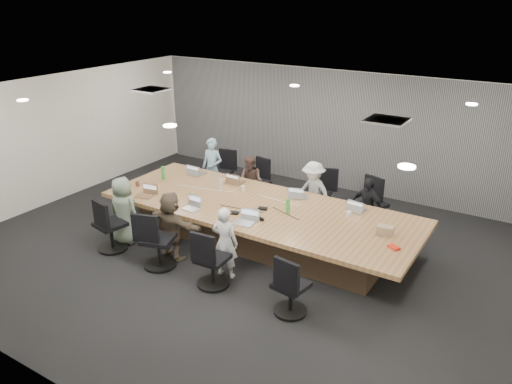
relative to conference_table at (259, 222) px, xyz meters
The scene contains 40 objects.
floor 0.64m from the conference_table, 90.00° to the right, with size 10.00×8.00×0.00m, color black.
ceiling 2.45m from the conference_table, 90.00° to the right, with size 10.00×8.00×0.00m, color white.
wall_back 3.64m from the conference_table, 90.00° to the left, with size 10.00×2.80×0.00m, color beige.
wall_front 4.61m from the conference_table, 90.00° to the right, with size 10.00×2.80×0.00m, color beige.
wall_left 5.12m from the conference_table, behind, with size 8.00×2.80×0.00m, color beige.
curtain 3.56m from the conference_table, 90.00° to the left, with size 9.80×0.04×2.80m, color slate.
conference_table is the anchor object (origin of this frame).
chair_0 2.68m from the conference_table, 140.70° to the left, with size 0.54×0.54×0.81m, color black, non-canonical shape.
chair_1 1.99m from the conference_table, 121.23° to the left, with size 0.50×0.50×0.73m, color black, non-canonical shape.
chair_2 1.76m from the conference_table, 74.63° to the left, with size 0.55×0.55×0.82m, color black, non-canonical shape.
chair_3 2.34m from the conference_table, 46.47° to the left, with size 0.57×0.57×0.84m, color black, non-canonical shape.
chair_4 2.73m from the conference_table, 141.46° to the right, with size 0.58×0.58×0.85m, color black, non-canonical shape.
chair_5 1.96m from the conference_table, 119.77° to the right, with size 0.59×0.59×0.88m, color black, non-canonical shape.
chair_6 1.71m from the conference_table, 84.05° to the right, with size 0.55×0.55×0.82m, color black, non-canonical shape.
chair_7 2.33m from the conference_table, 46.81° to the right, with size 0.53×0.53×0.79m, color black, non-canonical shape.
person_0 2.49m from the conference_table, 146.97° to the left, with size 0.51×0.33×1.39m, color #83ACC0.
laptop_0 2.25m from the conference_table, 158.93° to the left, with size 0.36×0.24×0.02m, color #B2B2B7.
person_1 1.71m from the conference_table, 127.37° to the left, with size 0.56×0.44×1.15m, color brown.
laptop_1 1.35m from the conference_table, 142.19° to the left, with size 0.33×0.23×0.02m, color #8C6647.
person_2 1.45m from the conference_table, 70.91° to the left, with size 0.84×0.48×1.30m, color silver.
laptop_2 0.99m from the conference_table, 59.71° to the left, with size 0.32×0.22×0.02m, color #B2B2B7.
person_3 2.11m from the conference_table, 39.90° to the left, with size 0.70×0.29×1.19m, color black.
laptop_3 1.84m from the conference_table, 26.35° to the left, with size 0.32×0.22×0.02m, color #B2B2B7.
person_4 2.54m from the conference_table, 147.68° to the right, with size 0.64×0.41×1.30m, color gray.
laptop_4 2.31m from the conference_table, 159.45° to the right, with size 0.32×0.22×0.02m, color #8C6647.
person_5 1.68m from the conference_table, 125.77° to the right, with size 1.17×0.37×1.26m, color brown.
laptop_5 1.31m from the conference_table, 140.56° to the right, with size 0.30×0.21×0.02m, color #B2B2B7.
person_6 1.38m from the conference_table, 82.52° to the right, with size 0.45×0.30×1.25m, color silver.
laptop_6 0.89m from the conference_table, 77.51° to the right, with size 0.35×0.24×0.02m, color #B2B2B7.
bottle_green_left 2.53m from the conference_table, behind, with size 0.08×0.08×0.27m, color green.
bottle_green_right 0.77m from the conference_table, ahead, with size 0.08×0.08×0.27m, color green.
bottle_clear 1.23m from the conference_table, 163.79° to the left, with size 0.07×0.07×0.22m, color silver.
cup_white_far 0.91m from the conference_table, 144.02° to the left, with size 0.08×0.08×0.09m, color white.
cup_white_near 1.71m from the conference_table, 15.01° to the left, with size 0.08×0.08×0.10m, color white.
mug_brown 2.71m from the conference_table, behind, with size 0.09×0.09×0.10m, color brown.
mic_left 0.67m from the conference_table, 109.32° to the right, with size 0.17×0.11×0.03m, color black.
mic_right 0.40m from the conference_table, 34.99° to the right, with size 0.17×0.11×0.03m, color black.
stapler 0.73m from the conference_table, 55.97° to the right, with size 0.14×0.04×0.05m, color black.
canvas_bag 2.41m from the conference_table, ahead, with size 0.26×0.16×0.14m, color #A18263.
snack_packet 2.69m from the conference_table, ahead, with size 0.18×0.12×0.04m, color red.
Camera 1 is at (4.45, -6.76, 4.45)m, focal length 35.00 mm.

